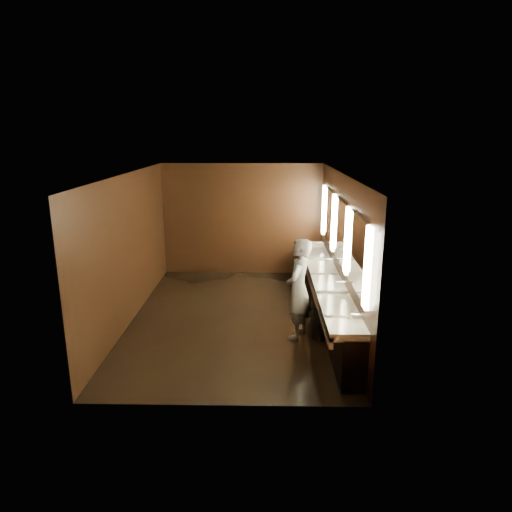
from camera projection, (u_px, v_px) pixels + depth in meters
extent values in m
plane|color=black|center=(235.00, 317.00, 8.99)|extent=(6.00, 6.00, 0.00)
cube|color=#2D2D2B|center=(234.00, 174.00, 8.26)|extent=(4.00, 6.00, 0.02)
cube|color=black|center=(242.00, 220.00, 11.52)|extent=(4.00, 0.02, 2.80)
cube|color=black|center=(219.00, 308.00, 5.73)|extent=(4.00, 0.02, 2.80)
cube|color=black|center=(130.00, 248.00, 8.66)|extent=(0.02, 6.00, 2.80)
cube|color=black|center=(340.00, 249.00, 8.59)|extent=(0.02, 6.00, 2.80)
cube|color=black|center=(329.00, 299.00, 8.85)|extent=(0.36, 5.40, 0.81)
cube|color=white|center=(325.00, 277.00, 8.74)|extent=(0.55, 5.40, 0.12)
cube|color=white|center=(312.00, 281.00, 8.76)|extent=(0.06, 5.40, 0.18)
cylinder|color=silver|center=(357.00, 315.00, 6.57)|extent=(0.18, 0.04, 0.04)
cylinder|color=silver|center=(341.00, 282.00, 7.99)|extent=(0.18, 0.04, 0.04)
cylinder|color=silver|center=(329.00, 260.00, 9.40)|extent=(0.18, 0.04, 0.04)
cylinder|color=silver|center=(321.00, 243.00, 10.82)|extent=(0.18, 0.04, 0.04)
cube|color=#FAEDB8|center=(368.00, 268.00, 6.18)|extent=(0.06, 0.22, 1.15)
cube|color=white|center=(357.00, 253.00, 6.95)|extent=(0.03, 1.32, 1.15)
cube|color=#FAEDB8|center=(347.00, 241.00, 7.72)|extent=(0.06, 0.23, 1.15)
cube|color=white|center=(341.00, 231.00, 8.50)|extent=(0.03, 1.32, 1.15)
cube|color=#FAEDB8|center=(334.00, 223.00, 9.27)|extent=(0.06, 0.23, 1.15)
cube|color=white|center=(329.00, 216.00, 10.04)|extent=(0.03, 1.32, 1.15)
cube|color=#FAEDB8|center=(324.00, 210.00, 10.81)|extent=(0.06, 0.22, 1.15)
imported|color=#82A3C3|center=(299.00, 289.00, 7.92)|extent=(0.64, 0.77, 1.79)
cylinder|color=black|center=(321.00, 324.00, 8.03)|extent=(0.37, 0.37, 0.51)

